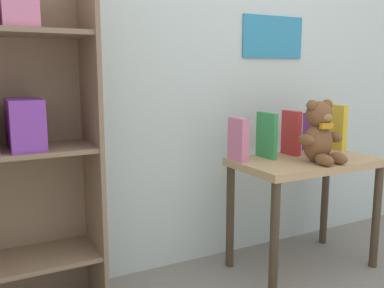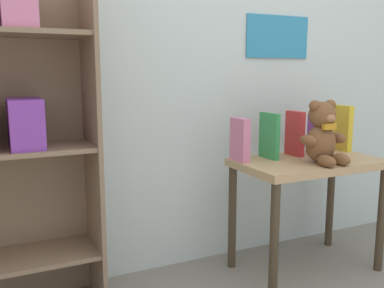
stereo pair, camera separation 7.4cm
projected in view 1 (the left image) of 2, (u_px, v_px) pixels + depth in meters
wall_back at (217, 15)px, 2.12m from camera, size 4.80×0.07×2.50m
bookshelf_side at (1, 126)px, 1.59m from camera, size 0.68×0.30×1.35m
display_table at (305, 176)px, 2.08m from camera, size 0.70×0.41×0.56m
teddy_bear at (320, 134)px, 1.97m from camera, size 0.22×0.20×0.29m
book_standing_pink at (238, 139)px, 2.01m from camera, size 0.04×0.12×0.20m
book_standing_green at (267, 135)px, 2.07m from camera, size 0.02×0.14×0.22m
book_standing_red at (291, 133)px, 2.15m from camera, size 0.04×0.11×0.22m
book_standing_purple at (314, 133)px, 2.23m from camera, size 0.05×0.13×0.20m
book_standing_yellow at (337, 127)px, 2.29m from camera, size 0.04×0.12×0.24m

